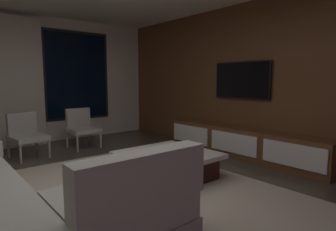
{
  "coord_description": "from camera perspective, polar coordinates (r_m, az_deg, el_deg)",
  "views": [
    {
      "loc": [
        -1.33,
        -2.81,
        1.34
      ],
      "look_at": [
        1.24,
        0.26,
        0.85
      ],
      "focal_mm": 30.29,
      "sensor_mm": 36.0,
      "label": 1
    }
  ],
  "objects": [
    {
      "name": "floor",
      "position": [
        3.39,
        -13.96,
        -16.5
      ],
      "size": [
        9.2,
        9.2,
        0.0
      ],
      "primitive_type": "plane",
      "color": "#473D33"
    },
    {
      "name": "book_stack_on_coffee_table",
      "position": [
        3.85,
        -2.2,
        -7.32
      ],
      "size": [
        0.23,
        0.21,
        0.05
      ],
      "color": "#CE5FA5",
      "rests_on": "coffee_table"
    },
    {
      "name": "accent_chair_near_window",
      "position": [
        5.95,
        -17.0,
        -2.03
      ],
      "size": [
        0.55,
        0.57,
        0.78
      ],
      "color": "#B2ADA0",
      "rests_on": "floor"
    },
    {
      "name": "coffee_table",
      "position": [
        3.96,
        -0.03,
        -9.9
      ],
      "size": [
        1.16,
        1.16,
        0.36
      ],
      "color": "#33180F",
      "rests_on": "floor"
    },
    {
      "name": "media_console",
      "position": [
        5.12,
        14.85,
        -5.47
      ],
      "size": [
        0.46,
        3.1,
        0.52
      ],
      "color": "brown",
      "rests_on": "floor"
    },
    {
      "name": "sectional_couch",
      "position": [
        2.83,
        -29.62,
        -15.76
      ],
      "size": [
        1.98,
        2.5,
        0.82
      ],
      "color": "gray",
      "rests_on": "floor"
    },
    {
      "name": "area_rug",
      "position": [
        3.46,
        -7.79,
        -15.73
      ],
      "size": [
        3.2,
        3.8,
        0.01
      ],
      "primitive_type": "cube",
      "color": "beige",
      "rests_on": "floor"
    },
    {
      "name": "back_wall_with_window",
      "position": [
        6.55,
        -28.95,
        6.19
      ],
      "size": [
        6.6,
        0.3,
        2.7
      ],
      "color": "silver",
      "rests_on": "floor"
    },
    {
      "name": "accent_chair_by_curtain",
      "position": [
        5.51,
        -26.65,
        -3.18
      ],
      "size": [
        0.62,
        0.64,
        0.78
      ],
      "color": "#B2ADA0",
      "rests_on": "floor"
    },
    {
      "name": "mounted_tv",
      "position": [
        5.27,
        14.6,
        6.91
      ],
      "size": [
        0.05,
        1.14,
        0.66
      ],
      "color": "black"
    },
    {
      "name": "media_wall",
      "position": [
        5.22,
        17.55,
        6.81
      ],
      "size": [
        0.12,
        7.8,
        2.7
      ],
      "color": "brown",
      "rests_on": "floor"
    }
  ]
}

